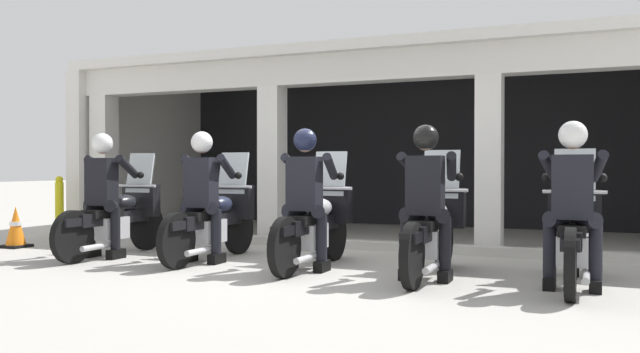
{
  "coord_description": "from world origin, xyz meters",
  "views": [
    {
      "loc": [
        2.95,
        -6.96,
        1.15
      ],
      "look_at": [
        0.0,
        0.03,
        1.04
      ],
      "focal_mm": 36.32,
      "sensor_mm": 36.0,
      "label": 1
    }
  ],
  "objects_px": {
    "motorcycle_far_right": "(573,234)",
    "motorcycle_center": "(316,224)",
    "motorcycle_left": "(215,220)",
    "police_officer_right": "(426,188)",
    "police_officer_far_left": "(103,184)",
    "police_officer_far_right": "(573,190)",
    "motorcycle_far_left": "(119,217)",
    "traffic_cone_flank": "(16,227)",
    "bollard_kerbside": "(59,206)",
    "police_officer_left": "(203,185)",
    "motorcycle_right": "(432,229)",
    "police_officer_center": "(306,187)"
  },
  "relations": [
    {
      "from": "motorcycle_far_left",
      "to": "motorcycle_left",
      "type": "height_order",
      "value": "same"
    },
    {
      "from": "motorcycle_left",
      "to": "motorcycle_far_right",
      "type": "bearing_deg",
      "value": -0.37
    },
    {
      "from": "motorcycle_center",
      "to": "motorcycle_far_right",
      "type": "relative_size",
      "value": 1.0
    },
    {
      "from": "motorcycle_left",
      "to": "traffic_cone_flank",
      "type": "relative_size",
      "value": 3.46
    },
    {
      "from": "motorcycle_far_left",
      "to": "traffic_cone_flank",
      "type": "relative_size",
      "value": 3.46
    },
    {
      "from": "motorcycle_right",
      "to": "motorcycle_center",
      "type": "bearing_deg",
      "value": -174.28
    },
    {
      "from": "motorcycle_left",
      "to": "police_officer_left",
      "type": "bearing_deg",
      "value": -88.31
    },
    {
      "from": "motorcycle_right",
      "to": "motorcycle_far_right",
      "type": "distance_m",
      "value": 1.39
    },
    {
      "from": "motorcycle_center",
      "to": "police_officer_right",
      "type": "relative_size",
      "value": 1.29
    },
    {
      "from": "motorcycle_right",
      "to": "bollard_kerbside",
      "type": "relative_size",
      "value": 2.03
    },
    {
      "from": "police_officer_left",
      "to": "police_officer_center",
      "type": "height_order",
      "value": "same"
    },
    {
      "from": "police_officer_far_left",
      "to": "motorcycle_right",
      "type": "distance_m",
      "value": 4.2
    },
    {
      "from": "motorcycle_center",
      "to": "police_officer_right",
      "type": "bearing_deg",
      "value": -8.32
    },
    {
      "from": "motorcycle_center",
      "to": "police_officer_center",
      "type": "xyz_separation_m",
      "value": [
        -0.0,
        -0.28,
        0.44
      ]
    },
    {
      "from": "police_officer_left",
      "to": "police_officer_far_left",
      "type": "bearing_deg",
      "value": -172.26
    },
    {
      "from": "police_officer_far_left",
      "to": "police_officer_center",
      "type": "xyz_separation_m",
      "value": [
        2.78,
        0.08,
        0.0
      ]
    },
    {
      "from": "police_officer_left",
      "to": "motorcycle_far_right",
      "type": "relative_size",
      "value": 0.78
    },
    {
      "from": "police_officer_far_right",
      "to": "police_officer_far_left",
      "type": "bearing_deg",
      "value": -170.65
    },
    {
      "from": "police_officer_far_left",
      "to": "bollard_kerbside",
      "type": "height_order",
      "value": "police_officer_far_left"
    },
    {
      "from": "police_officer_right",
      "to": "motorcycle_far_right",
      "type": "xyz_separation_m",
      "value": [
        1.39,
        0.28,
        -0.44
      ]
    },
    {
      "from": "police_officer_right",
      "to": "motorcycle_far_right",
      "type": "bearing_deg",
      "value": 21.84
    },
    {
      "from": "motorcycle_left",
      "to": "motorcycle_center",
      "type": "height_order",
      "value": "same"
    },
    {
      "from": "motorcycle_far_left",
      "to": "police_officer_left",
      "type": "bearing_deg",
      "value": 0.85
    },
    {
      "from": "police_officer_right",
      "to": "police_officer_left",
      "type": "bearing_deg",
      "value": -173.19
    },
    {
      "from": "police_officer_right",
      "to": "police_officer_far_right",
      "type": "height_order",
      "value": "same"
    },
    {
      "from": "motorcycle_far_left",
      "to": "motorcycle_left",
      "type": "xyz_separation_m",
      "value": [
        1.39,
        0.14,
        0.0
      ]
    },
    {
      "from": "motorcycle_far_left",
      "to": "police_officer_right",
      "type": "distance_m",
      "value": 4.2
    },
    {
      "from": "police_officer_far_left",
      "to": "police_officer_far_right",
      "type": "height_order",
      "value": "same"
    },
    {
      "from": "motorcycle_far_right",
      "to": "motorcycle_right",
      "type": "bearing_deg",
      "value": -170.35
    },
    {
      "from": "police_officer_right",
      "to": "police_officer_far_right",
      "type": "bearing_deg",
      "value": 10.31
    },
    {
      "from": "police_officer_left",
      "to": "motorcycle_right",
      "type": "relative_size",
      "value": 0.78
    },
    {
      "from": "motorcycle_far_left",
      "to": "motorcycle_right",
      "type": "height_order",
      "value": "same"
    },
    {
      "from": "motorcycle_left",
      "to": "police_officer_right",
      "type": "xyz_separation_m",
      "value": [
        2.78,
        -0.45,
        0.44
      ]
    },
    {
      "from": "police_officer_far_left",
      "to": "traffic_cone_flank",
      "type": "xyz_separation_m",
      "value": [
        -1.91,
        0.35,
        -0.65
      ]
    },
    {
      "from": "motorcycle_far_left",
      "to": "bollard_kerbside",
      "type": "xyz_separation_m",
      "value": [
        -2.57,
        1.56,
        -0.0
      ]
    },
    {
      "from": "motorcycle_center",
      "to": "traffic_cone_flank",
      "type": "bearing_deg",
      "value": -172.3
    },
    {
      "from": "motorcycle_far_left",
      "to": "police_officer_far_left",
      "type": "bearing_deg",
      "value": -83.54
    },
    {
      "from": "police_officer_far_left",
      "to": "police_officer_left",
      "type": "distance_m",
      "value": 1.4
    },
    {
      "from": "traffic_cone_flank",
      "to": "bollard_kerbside",
      "type": "height_order",
      "value": "bollard_kerbside"
    },
    {
      "from": "police_officer_center",
      "to": "police_officer_right",
      "type": "bearing_deg",
      "value": 2.98
    },
    {
      "from": "motorcycle_left",
      "to": "police_officer_center",
      "type": "relative_size",
      "value": 1.29
    },
    {
      "from": "police_officer_left",
      "to": "police_officer_far_right",
      "type": "height_order",
      "value": "same"
    },
    {
      "from": "motorcycle_far_left",
      "to": "police_officer_far_right",
      "type": "xyz_separation_m",
      "value": [
        5.55,
        -0.31,
        0.44
      ]
    },
    {
      "from": "motorcycle_left",
      "to": "motorcycle_far_right",
      "type": "distance_m",
      "value": 4.17
    },
    {
      "from": "police_officer_center",
      "to": "police_officer_right",
      "type": "distance_m",
      "value": 1.39
    },
    {
      "from": "motorcycle_far_left",
      "to": "motorcycle_right",
      "type": "bearing_deg",
      "value": 6.33
    },
    {
      "from": "motorcycle_far_right",
      "to": "motorcycle_center",
      "type": "bearing_deg",
      "value": -172.65
    },
    {
      "from": "motorcycle_center",
      "to": "motorcycle_far_left",
      "type": "bearing_deg",
      "value": -170.74
    },
    {
      "from": "police_officer_far_left",
      "to": "police_officer_far_right",
      "type": "relative_size",
      "value": 1.0
    },
    {
      "from": "police_officer_far_left",
      "to": "motorcycle_far_right",
      "type": "relative_size",
      "value": 0.78
    }
  ]
}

